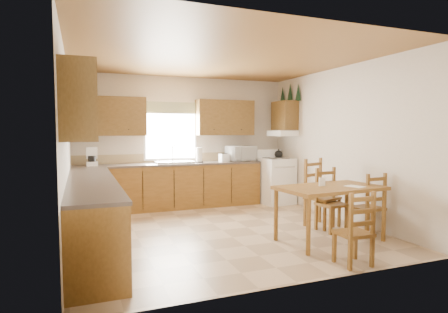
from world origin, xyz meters
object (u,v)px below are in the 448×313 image
object	(u,v)px
microwave	(241,153)
chair_near_left	(353,228)
dining_table	(330,214)
chair_near_right	(368,204)
chair_far_left	(322,193)
stove	(276,181)
chair_far_right	(332,200)

from	to	relation	value
microwave	chair_near_left	size ratio (longest dim) A/B	0.62
dining_table	chair_near_left	world-z (taller)	chair_near_left
chair_near_left	chair_near_right	xyz separation A→B (m)	(1.10, 0.97, 0.03)
chair_far_left	microwave	bearing A→B (deg)	81.54
stove	chair_near_left	bearing A→B (deg)	-110.03
microwave	dining_table	xyz separation A→B (m)	(0.05, -3.04, -0.69)
chair_near_right	chair_far_right	distance (m)	0.52
stove	dining_table	xyz separation A→B (m)	(-0.63, -2.73, -0.09)
microwave	chair_far_left	size ratio (longest dim) A/B	0.49
chair_near_right	chair_far_right	size ratio (longest dim) A/B	0.96
stove	chair_far_right	bearing A→B (deg)	-101.66
stove	chair_far_right	world-z (taller)	chair_far_right
stove	chair_near_right	bearing A→B (deg)	-92.38
dining_table	chair_near_left	bearing A→B (deg)	-116.03
dining_table	chair_far_right	distance (m)	0.57
microwave	chair_near_right	size ratio (longest dim) A/B	0.58
stove	chair_far_left	distance (m)	2.04
chair_near_left	microwave	bearing A→B (deg)	-92.83
microwave	chair_far_right	bearing A→B (deg)	-92.52
stove	chair_near_right	world-z (taller)	stove
dining_table	chair_near_left	size ratio (longest dim) A/B	1.68
chair_far_left	chair_far_right	xyz separation A→B (m)	(-0.02, -0.29, -0.06)
stove	chair_near_right	size ratio (longest dim) A/B	1.03
chair_near_right	chair_far_left	xyz separation A→B (m)	(-0.37, 0.63, 0.08)
chair_near_right	chair_far_left	size ratio (longest dim) A/B	0.85
microwave	chair_near_left	bearing A→B (deg)	-105.75
stove	chair_near_left	size ratio (longest dim) A/B	1.10
stove	dining_table	bearing A→B (deg)	-108.08
stove	chair_far_right	xyz separation A→B (m)	(-0.27, -2.31, 0.01)
microwave	chair_near_left	distance (m)	4.00
chair_near_right	chair_far_right	bearing A→B (deg)	-44.00
chair_near_left	chair_far_right	xyz separation A→B (m)	(0.70, 1.32, 0.05)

